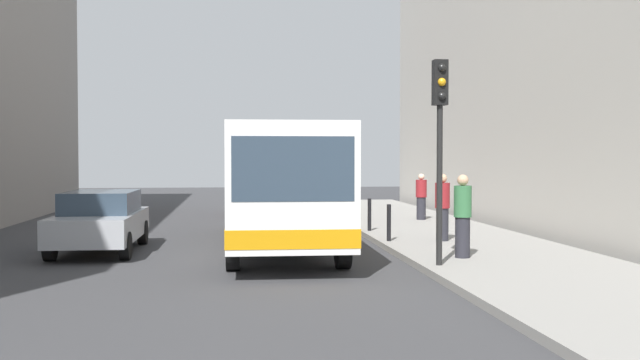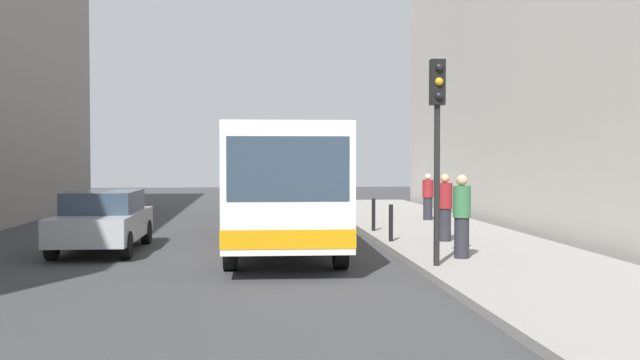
% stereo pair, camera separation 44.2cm
% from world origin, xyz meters
% --- Properties ---
extents(ground_plane, '(80.00, 80.00, 0.00)m').
position_xyz_m(ground_plane, '(0.00, 0.00, 0.00)').
color(ground_plane, '#38383A').
extents(sidewalk, '(4.40, 40.00, 0.15)m').
position_xyz_m(sidewalk, '(5.40, 0.00, 0.07)').
color(sidewalk, gray).
rests_on(sidewalk, ground).
extents(bus, '(2.71, 11.06, 3.00)m').
position_xyz_m(bus, '(0.64, 2.22, 1.73)').
color(bus, white).
rests_on(bus, ground).
extents(car_beside_bus, '(1.89, 4.41, 1.48)m').
position_xyz_m(car_beside_bus, '(-3.76, 1.59, 0.78)').
color(car_beside_bus, '#A5A8AD').
rests_on(car_beside_bus, ground).
extents(car_behind_bus, '(2.03, 4.48, 1.48)m').
position_xyz_m(car_behind_bus, '(0.89, 12.64, 0.78)').
color(car_behind_bus, maroon).
rests_on(car_behind_bus, ground).
extents(traffic_light, '(0.28, 0.33, 4.10)m').
position_xyz_m(traffic_light, '(3.55, -2.54, 3.01)').
color(traffic_light, black).
rests_on(traffic_light, sidewalk).
extents(bollard_near, '(0.11, 0.11, 0.95)m').
position_xyz_m(bollard_near, '(3.45, 1.73, 0.62)').
color(bollard_near, black).
rests_on(bollard_near, sidewalk).
extents(bollard_mid, '(0.11, 0.11, 0.95)m').
position_xyz_m(bollard_mid, '(3.45, 4.41, 0.62)').
color(bollard_mid, black).
rests_on(bollard_mid, sidewalk).
extents(pedestrian_near_signal, '(0.38, 0.38, 1.79)m').
position_xyz_m(pedestrian_near_signal, '(4.36, -1.52, 1.05)').
color(pedestrian_near_signal, '#26262D').
rests_on(pedestrian_near_signal, sidewalk).
extents(pedestrian_mid_sidewalk, '(0.38, 0.38, 1.74)m').
position_xyz_m(pedestrian_mid_sidewalk, '(4.84, 1.63, 1.02)').
color(pedestrian_mid_sidewalk, '#26262D').
rests_on(pedestrian_mid_sidewalk, sidewalk).
extents(pedestrian_far_sidewalk, '(0.38, 0.38, 1.60)m').
position_xyz_m(pedestrian_far_sidewalk, '(5.95, 7.97, 0.94)').
color(pedestrian_far_sidewalk, '#26262D').
rests_on(pedestrian_far_sidewalk, sidewalk).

